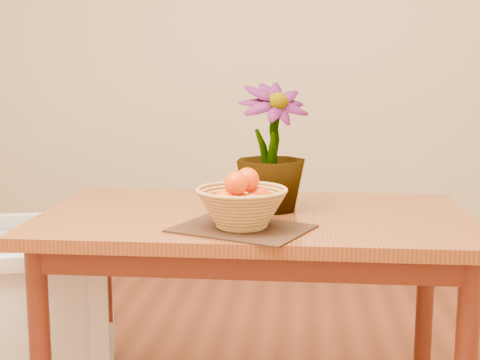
# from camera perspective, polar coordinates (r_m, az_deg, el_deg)

# --- Properties ---
(wall_back) EXTENTS (4.00, 0.02, 2.70)m
(wall_back) POSITION_cam_1_polar(r_m,az_deg,el_deg) (4.09, 3.36, 11.32)
(wall_back) COLOR #F5E7BA
(wall_back) RESTS_ON floor
(table) EXTENTS (1.40, 0.80, 0.75)m
(table) POSITION_cam_1_polar(r_m,az_deg,el_deg) (2.22, 1.28, -5.06)
(table) COLOR brown
(table) RESTS_ON floor
(placemat) EXTENTS (0.46, 0.41, 0.01)m
(placemat) POSITION_cam_1_polar(r_m,az_deg,el_deg) (1.98, 0.15, -4.15)
(placemat) COLOR #341F13
(placemat) RESTS_ON table
(wicker_basket) EXTENTS (0.27, 0.27, 0.11)m
(wicker_basket) POSITION_cam_1_polar(r_m,az_deg,el_deg) (1.97, 0.15, -2.53)
(wicker_basket) COLOR tan
(wicker_basket) RESTS_ON placemat
(orange_pile) EXTENTS (0.17, 0.16, 0.13)m
(orange_pile) POSITION_cam_1_polar(r_m,az_deg,el_deg) (1.96, 0.16, -1.27)
(orange_pile) COLOR red
(orange_pile) RESTS_ON wicker_basket
(potted_plant) EXTENTS (0.32, 0.32, 0.42)m
(potted_plant) POSITION_cam_1_polar(r_m,az_deg,el_deg) (2.21, 2.69, 2.79)
(potted_plant) COLOR #154A15
(potted_plant) RESTS_ON table
(armchair) EXTENTS (0.81, 0.84, 0.71)m
(armchair) POSITION_cam_1_polar(r_m,az_deg,el_deg) (2.69, -18.38, -9.76)
(armchair) COLOR #87705D
(armchair) RESTS_ON floor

